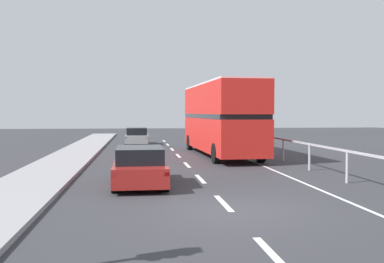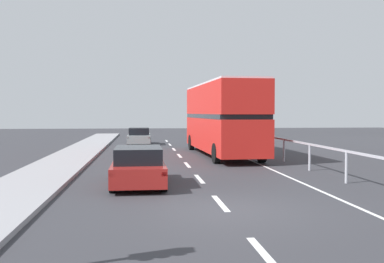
{
  "view_description": "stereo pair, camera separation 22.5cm",
  "coord_description": "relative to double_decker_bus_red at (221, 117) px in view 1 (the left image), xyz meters",
  "views": [
    {
      "loc": [
        -2.34,
        -11.3,
        2.49
      ],
      "look_at": [
        0.07,
        8.51,
        1.65
      ],
      "focal_mm": 42.16,
      "sensor_mm": 36.0,
      "label": 1
    },
    {
      "loc": [
        -2.12,
        -11.32,
        2.49
      ],
      "look_at": [
        0.07,
        8.51,
        1.65
      ],
      "focal_mm": 42.16,
      "sensor_mm": 36.0,
      "label": 2
    }
  ],
  "objects": [
    {
      "name": "double_decker_bus_red",
      "position": [
        0.0,
        0.0,
        0.0
      ],
      "size": [
        2.97,
        11.25,
        4.16
      ],
      "rotation": [
        0.0,
        0.0,
        0.04
      ],
      "color": "red",
      "rests_on": "ground"
    },
    {
      "name": "lane_paint_markings",
      "position": [
        -0.33,
        -5.92,
        -2.23
      ],
      "size": [
        3.64,
        46.0,
        0.01
      ],
      "color": "silver",
      "rests_on": "ground"
    },
    {
      "name": "bridge_side_railing",
      "position": [
        2.56,
        -5.39,
        -1.29
      ],
      "size": [
        0.1,
        42.0,
        1.17
      ],
      "color": "#B1B2BC",
      "rests_on": "ground"
    },
    {
      "name": "hatchback_car_near",
      "position": [
        -4.72,
        -10.24,
        -1.6
      ],
      "size": [
        1.82,
        4.28,
        1.32
      ],
      "rotation": [
        0.0,
        0.0,
        0.01
      ],
      "color": "maroon",
      "rests_on": "ground"
    },
    {
      "name": "sedan_car_ahead",
      "position": [
        -4.82,
        9.61,
        -1.59
      ],
      "size": [
        1.82,
        4.6,
        1.33
      ],
      "rotation": [
        0.0,
        0.0,
        -0.01
      ],
      "color": "gray",
      "rests_on": "ground"
    },
    {
      "name": "ground_plane",
      "position": [
        -2.45,
        -14.39,
        -2.28
      ],
      "size": [
        74.82,
        120.0,
        0.1
      ],
      "primitive_type": "cube",
      "color": "#323237"
    }
  ]
}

